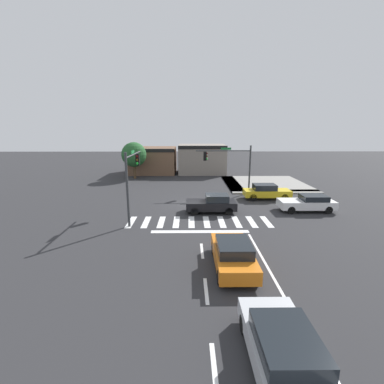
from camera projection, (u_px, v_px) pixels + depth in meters
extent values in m
plane|color=#2B2B2D|center=(197.00, 206.00, 25.07)|extent=(120.00, 120.00, 0.00)
cube|color=silver|center=(131.00, 222.00, 20.64)|extent=(0.46, 2.62, 0.01)
cube|color=silver|center=(146.00, 222.00, 20.65)|extent=(0.46, 2.62, 0.01)
cube|color=silver|center=(161.00, 222.00, 20.67)|extent=(0.46, 2.62, 0.01)
cube|color=silver|center=(176.00, 222.00, 20.68)|extent=(0.46, 2.62, 0.01)
cube|color=silver|center=(191.00, 222.00, 20.69)|extent=(0.46, 2.62, 0.01)
cube|color=silver|center=(207.00, 222.00, 20.70)|extent=(0.46, 2.62, 0.01)
cube|color=silver|center=(222.00, 222.00, 20.71)|extent=(0.46, 2.62, 0.01)
cube|color=silver|center=(237.00, 222.00, 20.72)|extent=(0.46, 2.62, 0.01)
cube|color=silver|center=(252.00, 222.00, 20.73)|extent=(0.46, 2.62, 0.01)
cube|color=silver|center=(267.00, 222.00, 20.74)|extent=(0.46, 2.62, 0.01)
cube|color=white|center=(200.00, 232.00, 18.75)|extent=(6.80, 0.50, 0.01)
cube|color=white|center=(202.00, 251.00, 15.83)|extent=(0.16, 2.00, 0.01)
cube|color=white|center=(206.00, 291.00, 11.94)|extent=(0.16, 2.00, 0.01)
cube|color=white|center=(214.00, 369.00, 8.04)|extent=(0.16, 2.00, 0.01)
cube|color=white|center=(304.00, 331.00, 9.53)|extent=(0.14, 18.00, 0.01)
cylinder|color=yellow|center=(225.00, 243.00, 16.93)|extent=(1.08, 1.08, 0.01)
cylinder|color=white|center=(221.00, 243.00, 16.92)|extent=(0.17, 0.17, 0.00)
cylinder|color=white|center=(228.00, 243.00, 16.93)|extent=(0.17, 0.17, 0.00)
cube|color=white|center=(225.00, 243.00, 16.93)|extent=(0.49, 0.04, 0.00)
cube|color=gray|center=(276.00, 192.00, 30.20)|extent=(10.00, 1.60, 0.15)
cube|color=gray|center=(232.00, 183.00, 34.83)|extent=(1.60, 10.00, 0.15)
cube|color=gray|center=(265.00, 183.00, 34.87)|extent=(10.00, 10.00, 0.15)
cube|color=brown|center=(153.00, 160.00, 43.20)|extent=(7.03, 6.33, 4.03)
cube|color=black|center=(150.00, 151.00, 39.91)|extent=(7.03, 0.50, 0.50)
cube|color=gray|center=(202.00, 159.00, 42.91)|extent=(7.30, 5.70, 4.48)
cube|color=black|center=(203.00, 147.00, 39.88)|extent=(7.30, 0.50, 0.50)
cylinder|color=#383A3D|center=(127.00, 190.00, 19.15)|extent=(0.18, 0.18, 5.40)
cylinder|color=#383A3D|center=(134.00, 154.00, 21.31)|extent=(0.12, 5.51, 0.12)
cube|color=black|center=(138.00, 160.00, 22.91)|extent=(0.32, 0.32, 0.95)
sphere|color=#470A0A|center=(137.00, 156.00, 22.68)|extent=(0.22, 0.22, 0.22)
sphere|color=#4C330C|center=(137.00, 160.00, 22.75)|extent=(0.22, 0.22, 0.22)
sphere|color=#1ED833|center=(137.00, 163.00, 22.82)|extent=(0.22, 0.22, 0.22)
cube|color=#197233|center=(133.00, 152.00, 20.99)|extent=(0.03, 1.10, 0.24)
cylinder|color=#383A3D|center=(250.00, 170.00, 29.32)|extent=(0.18, 0.18, 5.21)
cylinder|color=#383A3D|center=(223.00, 151.00, 28.82)|extent=(5.86, 0.12, 0.12)
cube|color=black|center=(205.00, 156.00, 28.94)|extent=(0.32, 0.32, 0.95)
sphere|color=#470A0A|center=(207.00, 153.00, 28.87)|extent=(0.22, 0.22, 0.22)
sphere|color=#4C330C|center=(207.00, 156.00, 28.94)|extent=(0.22, 0.22, 0.22)
sphere|color=#1ED833|center=(207.00, 159.00, 29.00)|extent=(0.22, 0.22, 0.22)
cube|color=#197233|center=(226.00, 149.00, 28.77)|extent=(1.10, 0.03, 0.24)
cube|color=#B7BABF|center=(284.00, 354.00, 7.86)|extent=(1.91, 4.54, 0.62)
cube|color=black|center=(287.00, 342.00, 7.59)|extent=(1.68, 2.31, 0.49)
cylinder|color=black|center=(244.00, 325.00, 9.42)|extent=(0.22, 0.65, 0.65)
cylinder|color=black|center=(292.00, 324.00, 9.43)|extent=(0.22, 0.65, 0.65)
cube|color=black|center=(211.00, 205.00, 22.96)|extent=(4.21, 1.81, 0.69)
cube|color=black|center=(217.00, 198.00, 22.82)|extent=(1.90, 1.60, 0.56)
cylinder|color=black|center=(194.00, 211.00, 22.24)|extent=(0.65, 0.22, 0.65)
cylinder|color=black|center=(194.00, 206.00, 23.79)|extent=(0.65, 0.22, 0.65)
cylinder|color=black|center=(229.00, 211.00, 22.27)|extent=(0.65, 0.22, 0.65)
cylinder|color=black|center=(226.00, 206.00, 23.82)|extent=(0.65, 0.22, 0.65)
cube|color=gold|center=(267.00, 193.00, 27.25)|extent=(4.59, 1.75, 0.64)
cube|color=black|center=(265.00, 187.00, 27.11)|extent=(2.20, 1.54, 0.56)
cylinder|color=black|center=(280.00, 194.00, 28.08)|extent=(0.71, 0.22, 0.71)
cylinder|color=black|center=(285.00, 197.00, 26.59)|extent=(0.71, 0.22, 0.71)
cylinder|color=black|center=(250.00, 194.00, 28.05)|extent=(0.71, 0.22, 0.71)
cylinder|color=black|center=(253.00, 198.00, 26.56)|extent=(0.71, 0.22, 0.71)
cube|color=white|center=(306.00, 204.00, 23.30)|extent=(4.63, 1.84, 0.67)
cube|color=black|center=(314.00, 198.00, 23.18)|extent=(2.09, 1.62, 0.45)
cylinder|color=black|center=(291.00, 210.00, 22.57)|extent=(0.65, 0.22, 0.65)
cylinder|color=black|center=(284.00, 205.00, 24.15)|extent=(0.65, 0.22, 0.65)
cylinder|color=black|center=(329.00, 210.00, 22.60)|extent=(0.65, 0.22, 0.65)
cylinder|color=black|center=(319.00, 205.00, 24.18)|extent=(0.65, 0.22, 0.65)
cube|color=orange|center=(233.00, 256.00, 13.80)|extent=(1.87, 4.53, 0.68)
cube|color=black|center=(234.00, 247.00, 13.47)|extent=(1.65, 2.20, 0.51)
cylinder|color=black|center=(214.00, 248.00, 15.37)|extent=(0.22, 0.67, 0.67)
cylinder|color=black|center=(243.00, 248.00, 15.38)|extent=(0.22, 0.67, 0.67)
cylinder|color=black|center=(220.00, 277.00, 12.37)|extent=(0.22, 0.67, 0.67)
cylinder|color=black|center=(256.00, 277.00, 12.38)|extent=(0.22, 0.67, 0.67)
cylinder|color=#4C3823|center=(135.00, 169.00, 38.29)|extent=(0.36, 0.36, 2.80)
sphere|color=#235628|center=(134.00, 155.00, 37.83)|extent=(3.46, 3.46, 3.46)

